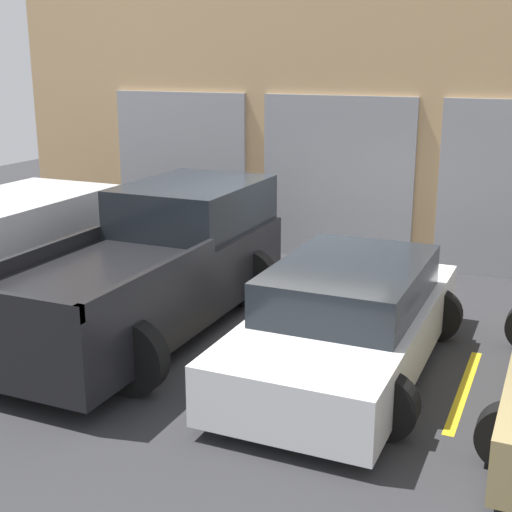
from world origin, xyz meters
The scene contains 7 objects.
ground_plane centered at (0.00, 0.00, 0.00)m, with size 28.00×28.00×0.00m, color #2D2D30.
shophouse_building centered at (-0.01, 3.28, 2.37)m, with size 13.71×0.68×4.83m.
pickup_truck centered at (-1.37, -1.25, 0.86)m, with size 2.46×5.02×1.82m.
sedan_white centered at (1.37, -1.50, 0.61)m, with size 2.26×4.40×1.28m.
parking_stripe_left centered at (-2.74, -1.53, 0.00)m, with size 0.12×2.20×0.01m, color gold.
parking_stripe_centre centered at (0.00, -1.53, 0.00)m, with size 0.12×2.20×0.01m, color gold.
parking_stripe_right centered at (2.74, -1.53, 0.00)m, with size 0.12×2.20×0.01m, color gold.
Camera 1 is at (3.53, -9.05, 3.56)m, focal length 50.00 mm.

